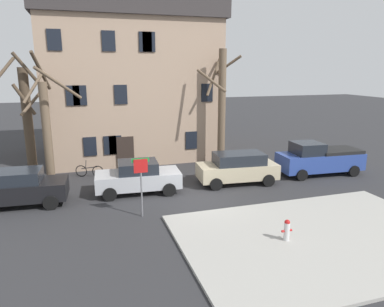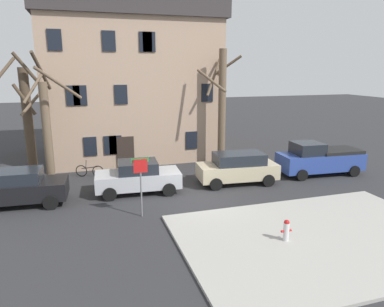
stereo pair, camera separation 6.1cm
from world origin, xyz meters
name	(u,v)px [view 2 (the right image)]	position (x,y,z in m)	size (l,w,h in m)	color
ground_plane	(198,201)	(0.00, 0.00, 0.00)	(120.00, 120.00, 0.00)	#2D2D30
sidewalk_slab	(321,237)	(3.28, -5.24, 0.06)	(10.88, 7.41, 0.12)	#A8A59E
building_main	(129,74)	(-1.63, 11.56, 6.00)	(12.31, 9.37, 11.82)	tan
tree_bare_near	(28,118)	(-8.12, 5.99, 3.66)	(3.12, 3.08, 7.31)	#4C3D2D
tree_bare_mid	(47,129)	(-7.05, 4.68, 3.20)	(3.25, 3.26, 6.52)	brown
tree_bare_far	(221,105)	(3.58, 5.99, 4.05)	(3.08, 3.07, 7.62)	brown
car_black_sedan	(21,188)	(-8.22, 2.02, 0.86)	(4.32, 2.32, 1.73)	black
car_silver_sedan	(138,177)	(-2.60, 2.15, 0.85)	(4.49, 2.36, 1.69)	#B7BABF
car_beige_wagon	(238,168)	(3.04, 2.01, 0.92)	(4.59, 2.38, 1.76)	#C6B793
pickup_truck_blue	(319,159)	(8.58, 2.14, 0.99)	(5.28, 2.39, 2.04)	#2D4799
fire_hydrant	(286,230)	(1.78, -5.13, 0.55)	(0.42, 0.22, 0.82)	silver
street_sign_pole	(141,176)	(-2.95, -1.05, 1.87)	(0.76, 0.07, 2.66)	slate
bicycle_leaning	(90,171)	(-4.98, 5.77, 0.37)	(1.63, 0.73, 1.03)	black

